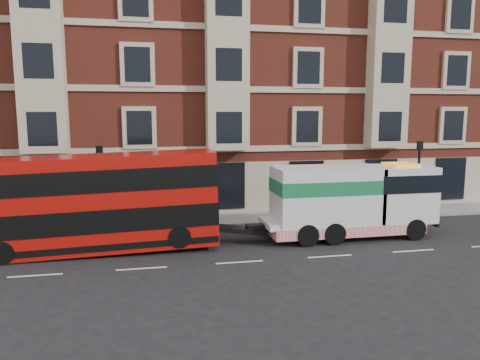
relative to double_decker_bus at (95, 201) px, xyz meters
name	(u,v)px	position (x,y,z in m)	size (l,w,h in m)	color
ground	(240,262)	(5.97, -2.74, -2.29)	(120.00, 120.00, 0.00)	black
sidewalk	(214,220)	(5.97, 4.76, -2.22)	(90.00, 3.00, 0.15)	slate
victorian_terrace	(204,56)	(6.47, 12.26, 7.77)	(45.00, 12.00, 20.40)	maroon
lamp_post_west	(101,181)	(-0.03, 3.46, 0.38)	(0.35, 0.15, 4.35)	black
lamp_post_east	(418,172)	(17.97, 3.46, 0.38)	(0.35, 0.15, 4.35)	black
double_decker_bus	(95,201)	(0.00, 0.00, 0.00)	(10.70, 2.45, 4.33)	#A20D09
tow_truck	(349,200)	(12.06, 0.00, -0.40)	(8.56, 2.53, 3.57)	silver
pedestrian	(88,210)	(-0.88, 4.86, -1.39)	(0.55, 0.36, 1.52)	black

